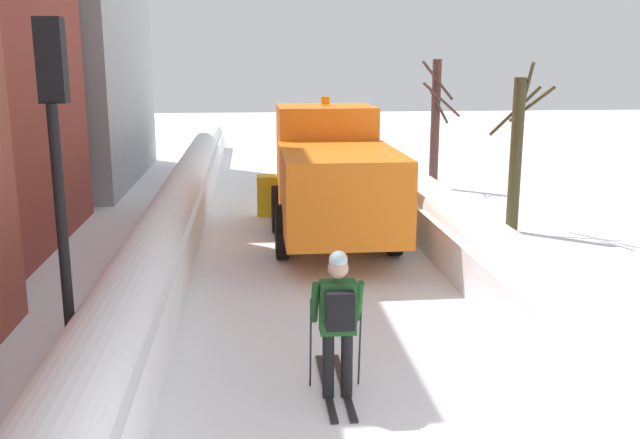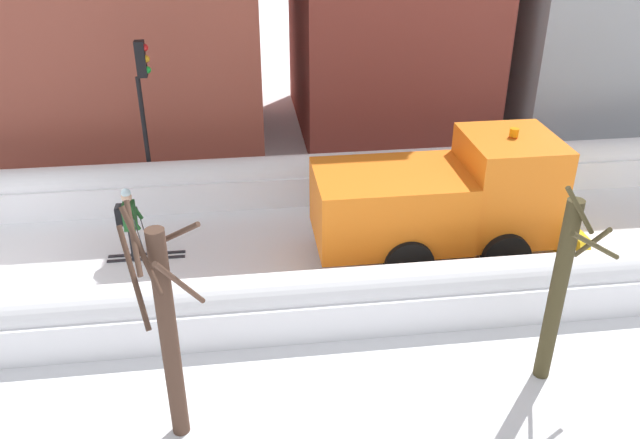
{
  "view_description": "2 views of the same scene",
  "coord_description": "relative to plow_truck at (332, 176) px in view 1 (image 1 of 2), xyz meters",
  "views": [
    {
      "loc": [
        -1.21,
        -4.49,
        3.92
      ],
      "look_at": [
        -0.1,
        6.51,
        1.4
      ],
      "focal_mm": 39.29,
      "sensor_mm": 36.0,
      "label": 1
    },
    {
      "loc": [
        13.47,
        5.73,
        8.18
      ],
      "look_at": [
        1.13,
        7.34,
        1.47
      ],
      "focal_mm": 36.93,
      "sensor_mm": 36.0,
      "label": 2
    }
  ],
  "objects": [
    {
      "name": "ground_plane",
      "position": [
        -0.55,
        -0.33,
        -1.48
      ],
      "size": [
        80.0,
        80.0,
        0.0
      ],
      "primitive_type": "plane",
      "color": "white"
    },
    {
      "name": "bare_tree_far",
      "position": [
        3.98,
        6.46,
        0.58
      ],
      "size": [
        1.25,
        0.69,
        3.96
      ],
      "color": "#50322B",
      "rests_on": "ground"
    },
    {
      "name": "snowbank_right",
      "position": [
        2.35,
        -0.33,
        -0.89
      ],
      "size": [
        1.1,
        36.0,
        1.25
      ],
      "color": "white",
      "rests_on": "ground"
    },
    {
      "name": "skier",
      "position": [
        -0.78,
        -7.21,
        -0.48
      ],
      "size": [
        0.62,
        1.8,
        1.81
      ],
      "color": "black",
      "rests_on": "ground"
    },
    {
      "name": "bare_tree_mid",
      "position": [
        4.33,
        0.6,
        0.4
      ],
      "size": [
        1.21,
        1.23,
        3.89
      ],
      "color": "#423921",
      "rests_on": "ground"
    },
    {
      "name": "building_concrete_far",
      "position": [
        -9.32,
        9.07,
        3.69
      ],
      "size": [
        7.75,
        9.33,
        10.33
      ],
      "color": "#9EA0A5",
      "rests_on": "ground"
    },
    {
      "name": "snowbank_left",
      "position": [
        -3.44,
        -0.33,
        -0.88
      ],
      "size": [
        1.1,
        36.0,
        1.27
      ],
      "color": "white",
      "rests_on": "ground"
    },
    {
      "name": "traffic_light_pole",
      "position": [
        -3.84,
        -6.96,
        1.59
      ],
      "size": [
        0.28,
        0.42,
        4.37
      ],
      "color": "black",
      "rests_on": "ground"
    },
    {
      "name": "plow_truck",
      "position": [
        0.0,
        0.0,
        0.0
      ],
      "size": [
        3.2,
        5.98,
        3.12
      ],
      "color": "orange",
      "rests_on": "ground"
    }
  ]
}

